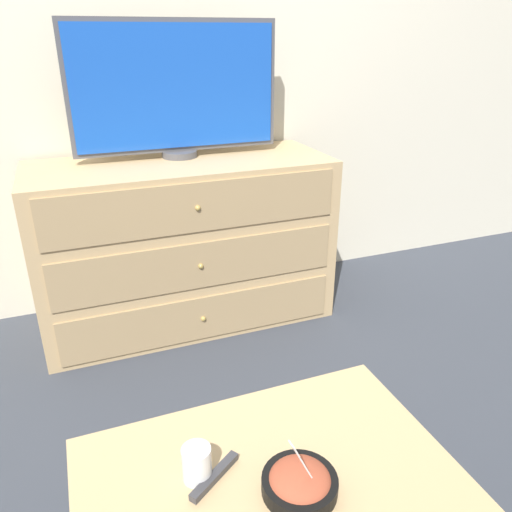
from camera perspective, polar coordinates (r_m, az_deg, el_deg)
ground_plane at (r=2.96m, az=-6.85°, el=-3.38°), size 12.00×12.00×0.00m
wall_back at (r=2.65m, az=-8.48°, el=22.64°), size 12.00×0.05×2.60m
dresser at (r=2.49m, az=-8.06°, el=1.45°), size 1.40×0.58×0.82m
tv at (r=2.41m, az=-9.20°, el=18.30°), size 0.96×0.17×0.60m
coffee_table at (r=1.28m, az=2.07°, el=-26.46°), size 0.87×0.64×0.42m
takeout_bowl at (r=1.22m, az=5.01°, el=-24.36°), size 0.17×0.17×0.17m
drink_cup at (r=1.23m, az=-6.76°, el=-22.65°), size 0.07×0.07×0.09m
remote_control at (r=1.25m, az=-4.75°, el=-23.79°), size 0.14×0.10×0.02m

